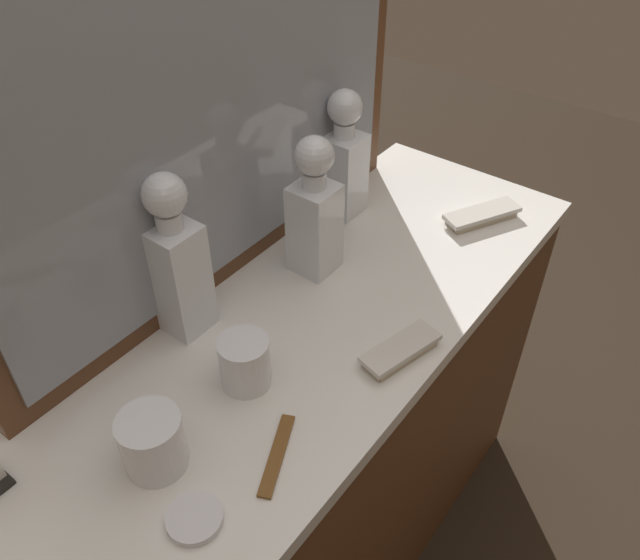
{
  "coord_description": "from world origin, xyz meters",
  "views": [
    {
      "loc": [
        -0.66,
        -0.5,
        1.62
      ],
      "look_at": [
        0.0,
        0.0,
        0.92
      ],
      "focal_mm": 35.87,
      "sensor_mm": 36.0,
      "label": 1
    }
  ],
  "objects_px": {
    "crystal_decanter_left": "(178,270)",
    "silver_brush_far_right": "(482,215)",
    "silver_brush_far_left": "(400,351)",
    "crystal_decanter_rear": "(315,219)",
    "crystal_decanter_far_right": "(343,165)",
    "crystal_tumbler_right": "(247,365)",
    "tortoiseshell_comb": "(277,455)",
    "crystal_tumbler_left": "(151,442)",
    "porcelain_dish": "(195,518)"
  },
  "relations": [
    {
      "from": "crystal_tumbler_right",
      "to": "crystal_tumbler_left",
      "type": "relative_size",
      "value": 0.95
    },
    {
      "from": "crystal_decanter_far_right",
      "to": "porcelain_dish",
      "type": "distance_m",
      "value": 0.76
    },
    {
      "from": "crystal_decanter_left",
      "to": "crystal_decanter_rear",
      "type": "distance_m",
      "value": 0.27
    },
    {
      "from": "crystal_tumbler_left",
      "to": "silver_brush_far_right",
      "type": "height_order",
      "value": "crystal_tumbler_left"
    },
    {
      "from": "crystal_tumbler_left",
      "to": "tortoiseshell_comb",
      "type": "relative_size",
      "value": 0.69
    },
    {
      "from": "crystal_decanter_rear",
      "to": "crystal_tumbler_left",
      "type": "relative_size",
      "value": 3.01
    },
    {
      "from": "silver_brush_far_left",
      "to": "tortoiseshell_comb",
      "type": "bearing_deg",
      "value": 172.08
    },
    {
      "from": "crystal_tumbler_left",
      "to": "tortoiseshell_comb",
      "type": "bearing_deg",
      "value": -50.73
    },
    {
      "from": "crystal_tumbler_left",
      "to": "crystal_decanter_rear",
      "type": "bearing_deg",
      "value": 10.07
    },
    {
      "from": "crystal_decanter_rear",
      "to": "silver_brush_far_left",
      "type": "distance_m",
      "value": 0.29
    },
    {
      "from": "crystal_decanter_rear",
      "to": "crystal_decanter_far_right",
      "type": "distance_m",
      "value": 0.2
    },
    {
      "from": "silver_brush_far_left",
      "to": "silver_brush_far_right",
      "type": "xyz_separation_m",
      "value": [
        0.44,
        0.07,
        -0.0
      ]
    },
    {
      "from": "crystal_decanter_far_right",
      "to": "crystal_tumbler_left",
      "type": "bearing_deg",
      "value": -166.87
    },
    {
      "from": "crystal_decanter_left",
      "to": "crystal_decanter_rear",
      "type": "relative_size",
      "value": 1.09
    },
    {
      "from": "crystal_decanter_left",
      "to": "crystal_decanter_far_right",
      "type": "distance_m",
      "value": 0.45
    },
    {
      "from": "crystal_tumbler_right",
      "to": "silver_brush_far_right",
      "type": "xyz_separation_m",
      "value": [
        0.63,
        -0.09,
        -0.03
      ]
    },
    {
      "from": "silver_brush_far_right",
      "to": "tortoiseshell_comb",
      "type": "distance_m",
      "value": 0.71
    },
    {
      "from": "silver_brush_far_right",
      "to": "tortoiseshell_comb",
      "type": "xyz_separation_m",
      "value": [
        -0.71,
        -0.03,
        -0.01
      ]
    },
    {
      "from": "tortoiseshell_comb",
      "to": "silver_brush_far_left",
      "type": "bearing_deg",
      "value": -7.92
    },
    {
      "from": "crystal_decanter_far_right",
      "to": "tortoiseshell_comb",
      "type": "xyz_separation_m",
      "value": [
        -0.56,
        -0.29,
        -0.11
      ]
    },
    {
      "from": "crystal_decanter_left",
      "to": "silver_brush_far_right",
      "type": "height_order",
      "value": "crystal_decanter_left"
    },
    {
      "from": "crystal_decanter_left",
      "to": "silver_brush_far_left",
      "type": "distance_m",
      "value": 0.39
    },
    {
      "from": "crystal_tumbler_left",
      "to": "silver_brush_far_right",
      "type": "relative_size",
      "value": 0.53
    },
    {
      "from": "crystal_decanter_left",
      "to": "tortoiseshell_comb",
      "type": "xyz_separation_m",
      "value": [
        -0.11,
        -0.3,
        -0.12
      ]
    },
    {
      "from": "silver_brush_far_left",
      "to": "crystal_decanter_rear",
      "type": "bearing_deg",
      "value": 68.17
    },
    {
      "from": "crystal_decanter_rear",
      "to": "porcelain_dish",
      "type": "bearing_deg",
      "value": -159.07
    },
    {
      "from": "crystal_tumbler_right",
      "to": "tortoiseshell_comb",
      "type": "xyz_separation_m",
      "value": [
        -0.08,
        -0.12,
        -0.04
      ]
    },
    {
      "from": "crystal_decanter_left",
      "to": "crystal_decanter_far_right",
      "type": "bearing_deg",
      "value": -1.17
    },
    {
      "from": "crystal_tumbler_left",
      "to": "silver_brush_far_right",
      "type": "bearing_deg",
      "value": -7.1
    },
    {
      "from": "crystal_decanter_far_right",
      "to": "porcelain_dish",
      "type": "bearing_deg",
      "value": -159.18
    },
    {
      "from": "crystal_decanter_left",
      "to": "tortoiseshell_comb",
      "type": "relative_size",
      "value": 2.25
    },
    {
      "from": "crystal_tumbler_right",
      "to": "porcelain_dish",
      "type": "xyz_separation_m",
      "value": [
        -0.22,
        -0.1,
        -0.03
      ]
    },
    {
      "from": "crystal_tumbler_left",
      "to": "porcelain_dish",
      "type": "relative_size",
      "value": 1.22
    },
    {
      "from": "crystal_decanter_rear",
      "to": "crystal_tumbler_left",
      "type": "distance_m",
      "value": 0.49
    },
    {
      "from": "silver_brush_far_left",
      "to": "crystal_tumbler_right",
      "type": "bearing_deg",
      "value": 140.09
    },
    {
      "from": "crystal_tumbler_right",
      "to": "crystal_decanter_left",
      "type": "bearing_deg",
      "value": 78.59
    },
    {
      "from": "crystal_decanter_far_right",
      "to": "silver_brush_far_right",
      "type": "bearing_deg",
      "value": -60.64
    },
    {
      "from": "crystal_tumbler_right",
      "to": "silver_brush_far_left",
      "type": "relative_size",
      "value": 0.58
    },
    {
      "from": "crystal_decanter_rear",
      "to": "crystal_tumbler_left",
      "type": "bearing_deg",
      "value": -169.93
    },
    {
      "from": "crystal_decanter_rear",
      "to": "tortoiseshell_comb",
      "type": "bearing_deg",
      "value": -149.69
    },
    {
      "from": "crystal_decanter_left",
      "to": "crystal_tumbler_right",
      "type": "relative_size",
      "value": 3.44
    },
    {
      "from": "crystal_tumbler_right",
      "to": "porcelain_dish",
      "type": "relative_size",
      "value": 1.16
    },
    {
      "from": "crystal_tumbler_right",
      "to": "crystal_decanter_far_right",
      "type": "bearing_deg",
      "value": 18.88
    },
    {
      "from": "silver_brush_far_left",
      "to": "porcelain_dish",
      "type": "bearing_deg",
      "value": 171.79
    },
    {
      "from": "crystal_decanter_rear",
      "to": "silver_brush_far_right",
      "type": "bearing_deg",
      "value": -29.2
    },
    {
      "from": "crystal_decanter_far_right",
      "to": "silver_brush_far_left",
      "type": "distance_m",
      "value": 0.45
    },
    {
      "from": "crystal_decanter_far_right",
      "to": "porcelain_dish",
      "type": "height_order",
      "value": "crystal_decanter_far_right"
    },
    {
      "from": "silver_brush_far_right",
      "to": "porcelain_dish",
      "type": "height_order",
      "value": "silver_brush_far_right"
    },
    {
      "from": "crystal_decanter_far_right",
      "to": "crystal_tumbler_right",
      "type": "bearing_deg",
      "value": -161.12
    },
    {
      "from": "porcelain_dish",
      "to": "tortoiseshell_comb",
      "type": "relative_size",
      "value": 0.56
    }
  ]
}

